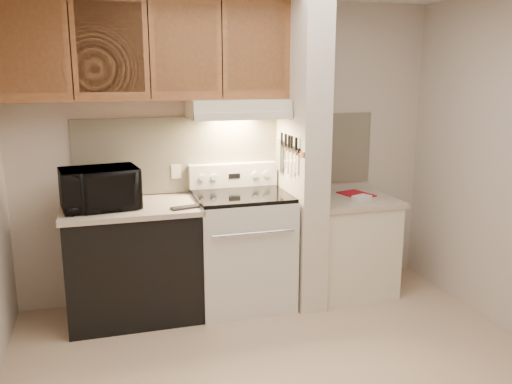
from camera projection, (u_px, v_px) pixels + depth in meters
name	position (u px, v px, depth m)	size (l,w,h in m)	color
floor	(288.00, 375.00, 3.50)	(3.60, 3.60, 0.00)	#C9AA8B
wall_back	(231.00, 151.00, 4.63)	(3.60, 0.02, 2.50)	beige
backsplash	(232.00, 153.00, 4.62)	(2.60, 0.02, 0.63)	beige
range_body	(242.00, 251.00, 4.48)	(0.76, 0.65, 0.92)	silver
oven_window	(253.00, 259.00, 4.18)	(0.50, 0.01, 0.30)	black
oven_handle	(254.00, 233.00, 4.09)	(0.02, 0.02, 0.65)	silver
cooktop	(242.00, 195.00, 4.38)	(0.74, 0.64, 0.03)	black
range_backguard	(233.00, 175.00, 4.62)	(0.76, 0.08, 0.20)	silver
range_display	(234.00, 176.00, 4.58)	(0.10, 0.01, 0.04)	black
range_knob_left_outer	(202.00, 178.00, 4.50)	(0.05, 0.05, 0.02)	silver
range_knob_left_inner	(214.00, 177.00, 4.53)	(0.05, 0.05, 0.02)	silver
range_knob_right_inner	(255.00, 175.00, 4.62)	(0.05, 0.05, 0.02)	silver
range_knob_right_outer	(266.00, 174.00, 4.65)	(0.05, 0.05, 0.02)	silver
dishwasher_front	(134.00, 264.00, 4.26)	(1.00, 0.63, 0.87)	black
left_countertop	(131.00, 208.00, 4.15)	(1.04, 0.67, 0.04)	#C1B09C
spoon_rest	(187.00, 207.00, 4.07)	(0.24, 0.07, 0.02)	black
teal_jar	(104.00, 199.00, 4.13)	(0.09, 0.09, 0.10)	#326F6F
outlet	(176.00, 171.00, 4.51)	(0.08, 0.01, 0.12)	silver
microwave	(100.00, 188.00, 4.04)	(0.56, 0.38, 0.31)	black
partition_pillar	(302.00, 154.00, 4.44)	(0.22, 0.70, 2.50)	beige
pillar_trim	(289.00, 149.00, 4.40)	(0.01, 0.70, 0.04)	brown
knife_strip	(290.00, 147.00, 4.34)	(0.02, 0.42, 0.04)	black
knife_blade_a	(295.00, 163.00, 4.22)	(0.01, 0.04, 0.16)	silver
knife_handle_a	(296.00, 144.00, 4.17)	(0.02, 0.02, 0.10)	black
knife_blade_b	(292.00, 162.00, 4.29)	(0.01, 0.04, 0.18)	silver
knife_handle_b	(292.00, 142.00, 4.26)	(0.02, 0.02, 0.10)	black
knife_blade_c	(288.00, 162.00, 4.37)	(0.01, 0.04, 0.20)	silver
knife_handle_c	(289.00, 141.00, 4.32)	(0.02, 0.02, 0.10)	black
knife_blade_d	(285.00, 158.00, 4.44)	(0.01, 0.04, 0.16)	silver
knife_handle_d	(286.00, 140.00, 4.39)	(0.02, 0.02, 0.10)	black
knife_blade_e	(281.00, 158.00, 4.53)	(0.01, 0.04, 0.18)	silver
knife_handle_e	(282.00, 139.00, 4.49)	(0.02, 0.02, 0.10)	black
oven_mitt	(280.00, 155.00, 4.57)	(0.03, 0.11, 0.25)	slate
right_cab_base	(349.00, 247.00, 4.75)	(0.70, 0.60, 0.81)	silver
right_countertop	(351.00, 200.00, 4.66)	(0.74, 0.64, 0.04)	#C1B09C
red_folder	(356.00, 194.00, 4.77)	(0.22, 0.29, 0.01)	red
white_box	(362.00, 198.00, 4.57)	(0.15, 0.10, 0.04)	white
range_hood	(237.00, 108.00, 4.34)	(0.78, 0.44, 0.15)	silver
hood_lip	(244.00, 116.00, 4.15)	(0.78, 0.04, 0.06)	silver
upper_cabinets	(147.00, 48.00, 4.09)	(2.18, 0.33, 0.77)	brown
cab_door_a	(29.00, 46.00, 3.72)	(0.46, 0.01, 0.63)	brown
cab_gap_a	(70.00, 47.00, 3.79)	(0.01, 0.01, 0.73)	black
cab_door_b	(110.00, 47.00, 3.87)	(0.46, 0.01, 0.63)	brown
cab_gap_b	(149.00, 48.00, 3.94)	(0.01, 0.01, 0.73)	black
cab_door_c	(186.00, 48.00, 4.02)	(0.46, 0.01, 0.63)	brown
cab_gap_c	(222.00, 48.00, 4.09)	(0.01, 0.01, 0.73)	black
cab_door_d	(257.00, 49.00, 4.16)	(0.46, 0.01, 0.63)	brown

